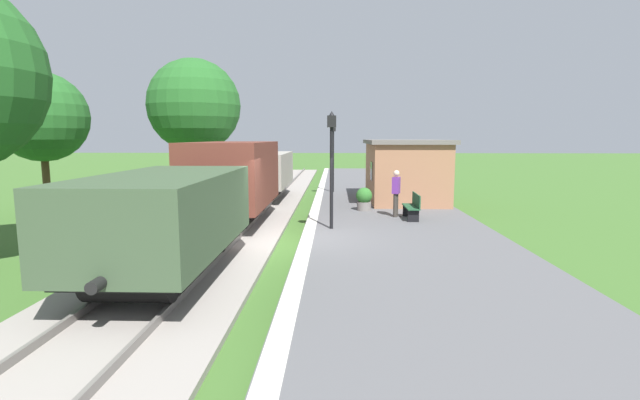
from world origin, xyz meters
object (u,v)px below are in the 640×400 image
(lamp_post_near, at_px, (332,148))
(freight_train, at_px, (234,184))
(station_hut, at_px, (404,170))
(tree_trackside_mid, at_px, (41,117))
(lamp_post_far, at_px, (333,144))
(tree_trackside_far, at_px, (194,106))
(person_waiting, at_px, (396,191))
(potted_planter, at_px, (364,199))
(bench_near_hut, at_px, (413,206))

(lamp_post_near, bearing_deg, freight_train, 154.53)
(station_hut, xyz_separation_m, tree_trackside_mid, (-14.60, -3.61, 2.27))
(lamp_post_far, relative_size, tree_trackside_far, 0.52)
(station_hut, relative_size, person_waiting, 3.39)
(freight_train, xyz_separation_m, person_waiting, (5.83, 0.66, -0.32))
(tree_trackside_far, bearing_deg, potted_planter, -33.01)
(lamp_post_near, bearing_deg, lamp_post_far, 90.00)
(bench_near_hut, bearing_deg, potted_planter, 130.08)
(tree_trackside_far, bearing_deg, freight_train, -64.45)
(freight_train, relative_size, lamp_post_far, 5.24)
(freight_train, distance_m, tree_trackside_far, 8.96)
(person_waiting, relative_size, potted_planter, 1.87)
(tree_trackside_far, bearing_deg, station_hut, -12.46)
(station_hut, bearing_deg, person_waiting, -102.00)
(station_hut, distance_m, lamp_post_far, 4.68)
(lamp_post_near, xyz_separation_m, lamp_post_far, (0.00, 10.00, 0.00))
(tree_trackside_far, bearing_deg, tree_trackside_mid, -125.42)
(lamp_post_far, bearing_deg, person_waiting, -73.06)
(station_hut, bearing_deg, potted_planter, -123.11)
(station_hut, distance_m, potted_planter, 3.85)
(bench_near_hut, distance_m, tree_trackside_mid, 14.60)
(lamp_post_far, xyz_separation_m, tree_trackside_mid, (-11.29, -6.71, 1.12))
(freight_train, height_order, person_waiting, freight_train)
(freight_train, distance_m, lamp_post_near, 4.07)
(station_hut, distance_m, lamp_post_near, 7.74)
(lamp_post_far, relative_size, tree_trackside_mid, 0.65)
(lamp_post_far, distance_m, tree_trackside_far, 7.39)
(tree_trackside_mid, height_order, tree_trackside_far, tree_trackside_far)
(freight_train, relative_size, person_waiting, 11.35)
(lamp_post_far, bearing_deg, freight_train, -112.68)
(freight_train, distance_m, person_waiting, 5.87)
(tree_trackside_mid, xyz_separation_m, tree_trackside_far, (4.20, 5.91, 0.82))
(lamp_post_near, relative_size, tree_trackside_far, 0.52)
(person_waiting, height_order, tree_trackside_mid, tree_trackside_mid)
(potted_planter, bearing_deg, lamp_post_near, -108.67)
(potted_planter, xyz_separation_m, tree_trackside_far, (-8.36, 5.43, 4.02))
(potted_planter, bearing_deg, lamp_post_far, 101.53)
(freight_train, bearing_deg, lamp_post_near, -25.47)
(freight_train, height_order, lamp_post_near, lamp_post_near)
(freight_train, height_order, tree_trackside_far, tree_trackside_far)
(potted_planter, bearing_deg, freight_train, -156.14)
(freight_train, bearing_deg, bench_near_hut, 1.67)
(freight_train, xyz_separation_m, lamp_post_far, (3.49, 8.34, 1.30))
(bench_near_hut, xyz_separation_m, person_waiting, (-0.55, 0.47, 0.46))
(station_hut, xyz_separation_m, bench_near_hut, (-0.43, -5.05, -0.93))
(bench_near_hut, distance_m, person_waiting, 0.86)
(person_waiting, bearing_deg, lamp_post_near, 63.86)
(person_waiting, distance_m, tree_trackside_far, 12.20)
(potted_planter, bearing_deg, tree_trackside_mid, -177.82)
(bench_near_hut, height_order, person_waiting, person_waiting)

